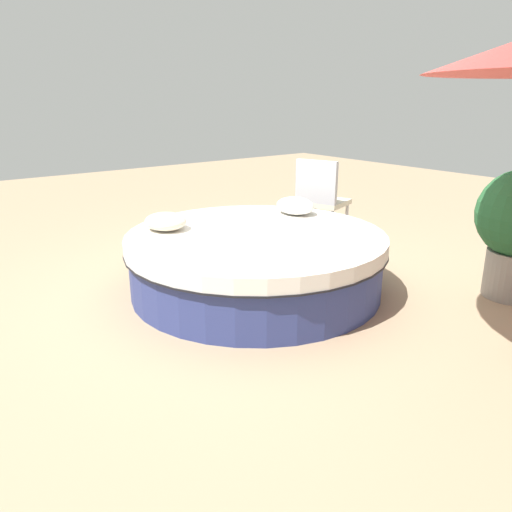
{
  "coord_description": "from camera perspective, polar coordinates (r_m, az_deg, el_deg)",
  "views": [
    {
      "loc": [
        3.32,
        -2.55,
        1.69
      ],
      "look_at": [
        0.0,
        0.0,
        0.32
      ],
      "focal_mm": 34.59,
      "sensor_mm": 36.0,
      "label": 1
    }
  ],
  "objects": [
    {
      "name": "throw_pillow_0",
      "position": [
        5.05,
        4.55,
        5.82
      ],
      "size": [
        0.43,
        0.34,
        0.17
      ],
      "primitive_type": "ellipsoid",
      "color": "white",
      "rests_on": "round_bed"
    },
    {
      "name": "patio_chair",
      "position": [
        5.99,
        7.45,
        7.05
      ],
      "size": [
        0.65,
        0.64,
        0.98
      ],
      "rotation": [
        0.0,
        0.0,
        0.32
      ],
      "color": "#B7B7BC",
      "rests_on": "ground_plane"
    },
    {
      "name": "throw_pillow_1",
      "position": [
        4.51,
        -10.42,
        3.96
      ],
      "size": [
        0.41,
        0.36,
        0.15
      ],
      "primitive_type": "ellipsoid",
      "color": "beige",
      "rests_on": "round_bed"
    },
    {
      "name": "ground_plane",
      "position": [
        4.52,
        0.0,
        -3.88
      ],
      "size": [
        16.0,
        16.0,
        0.0
      ],
      "primitive_type": "plane",
      "color": "#9E8466"
    },
    {
      "name": "round_bed",
      "position": [
        4.43,
        0.0,
        -0.58
      ],
      "size": [
        2.3,
        2.3,
        0.54
      ],
      "color": "navy",
      "rests_on": "ground_plane"
    }
  ]
}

